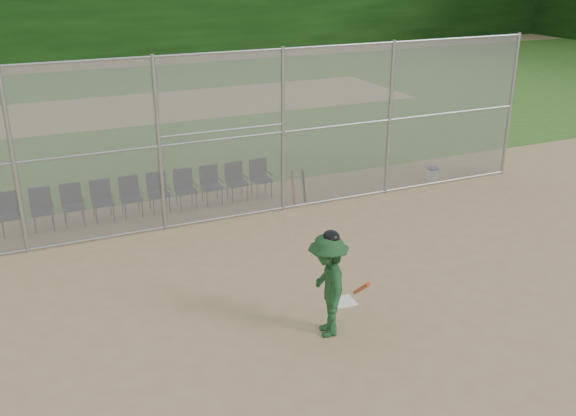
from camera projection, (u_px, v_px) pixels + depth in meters
name	position (u px, v px, depth m)	size (l,w,h in m)	color
ground	(346.00, 312.00, 11.44)	(100.00, 100.00, 0.00)	tan
grass_strip	(135.00, 109.00, 26.70)	(100.00, 100.00, 0.00)	#34661E
dirt_patch_far	(135.00, 109.00, 26.70)	(24.00, 24.00, 0.00)	tan
backstop_fence	(244.00, 134.00, 14.92)	(16.09, 0.09, 4.00)	gray
home_plate	(344.00, 301.00, 11.77)	(0.40, 0.40, 0.02)	white
batter_at_plate	(328.00, 285.00, 10.48)	(0.99, 1.40, 1.88)	#1D4823
water_cooler	(432.00, 174.00, 18.03)	(0.32, 0.32, 0.40)	white
spare_bats	(298.00, 187.00, 16.40)	(0.36, 0.23, 0.85)	#D84C14
chair_0	(10.00, 215.00, 14.47)	(0.54, 0.52, 0.96)	black
chair_1	(42.00, 210.00, 14.73)	(0.54, 0.52, 0.96)	black
chair_2	(73.00, 206.00, 14.99)	(0.54, 0.52, 0.96)	black
chair_3	(103.00, 201.00, 15.25)	(0.54, 0.52, 0.96)	black
chair_4	(131.00, 197.00, 15.51)	(0.54, 0.52, 0.96)	black
chair_5	(159.00, 193.00, 15.77)	(0.54, 0.52, 0.96)	black
chair_6	(186.00, 189.00, 16.03)	(0.54, 0.52, 0.96)	black
chair_7	(212.00, 186.00, 16.29)	(0.54, 0.52, 0.96)	black
chair_8	(237.00, 182.00, 16.55)	(0.54, 0.52, 0.96)	black
chair_9	(261.00, 179.00, 16.81)	(0.54, 0.52, 0.96)	black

